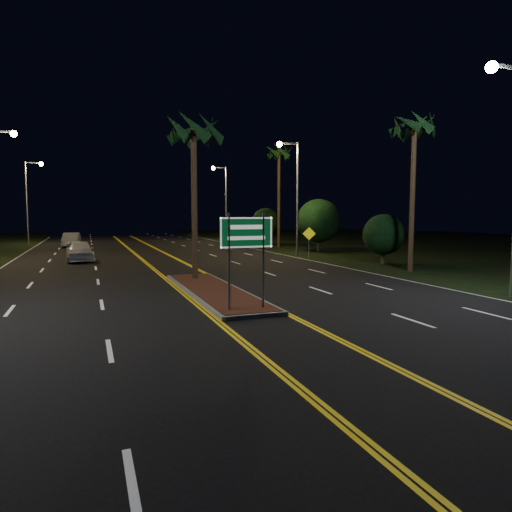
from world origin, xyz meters
name	(u,v)px	position (x,y,z in m)	size (l,w,h in m)	color
ground	(280,334)	(0.00, 0.00, 0.00)	(120.00, 120.00, 0.00)	black
grass_right	(453,247)	(30.00, 25.00, 0.00)	(40.00, 110.00, 0.01)	black
median_island	(214,291)	(0.00, 7.00, 0.08)	(2.25, 10.25, 0.17)	gray
highway_sign	(246,241)	(0.00, 2.80, 2.40)	(1.80, 0.08, 3.20)	gray
streetlight_left_far	(30,192)	(-10.61, 44.00, 5.66)	(1.91, 0.44, 9.00)	gray
streetlight_right_near	(512,153)	(10.61, 2.00, 5.66)	(1.91, 0.44, 9.00)	gray
streetlight_right_mid	(293,184)	(10.61, 22.00, 5.66)	(1.91, 0.44, 9.00)	gray
streetlight_right_far	(223,195)	(10.61, 42.00, 5.66)	(1.91, 0.44, 9.00)	gray
palm_median	(193,131)	(0.00, 10.50, 7.28)	(2.40, 2.40, 8.30)	#382819
palm_right_near	(415,126)	(12.50, 10.00, 8.21)	(2.40, 2.40, 9.30)	#382819
palm_right_far	(279,154)	(12.80, 30.00, 9.14)	(2.40, 2.40, 10.30)	#382819
shrub_near	(383,235)	(13.50, 14.00, 1.95)	(2.70, 2.70, 3.30)	#382819
shrub_mid	(319,221)	(14.00, 24.00, 2.73)	(3.78, 3.78, 4.62)	#382819
shrub_far	(266,223)	(13.80, 36.00, 2.34)	(3.24, 3.24, 3.96)	#382819
car_near	(80,249)	(-5.46, 22.78, 0.87)	(2.23, 5.21, 1.74)	silver
car_far	(71,239)	(-6.46, 38.28, 0.83)	(2.13, 4.96, 1.65)	silver
warning_sign	(309,238)	(10.80, 19.49, 1.49)	(0.90, 0.43, 2.32)	gray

